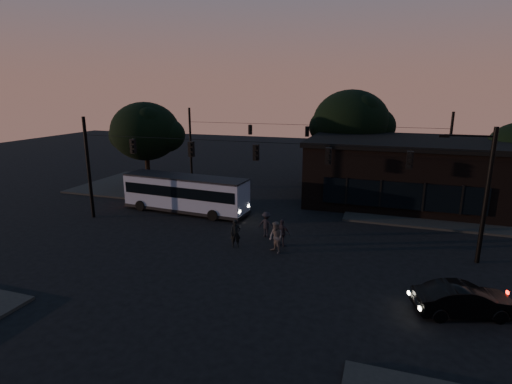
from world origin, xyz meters
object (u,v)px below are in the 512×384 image
(car, at_px, (465,300))
(pedestrian_d, at_px, (266,224))
(pedestrian_c, at_px, (282,233))
(bus, at_px, (185,192))
(building, at_px, (401,171))
(pedestrian_a, at_px, (236,234))
(pedestrian_b, at_px, (276,238))

(car, bearing_deg, pedestrian_d, 42.26)
(pedestrian_c, bearing_deg, car, 163.12)
(bus, relative_size, car, 2.49)
(building, distance_m, pedestrian_c, 14.94)
(bus, bearing_deg, pedestrian_d, -18.91)
(car, bearing_deg, pedestrian_c, 44.43)
(car, distance_m, pedestrian_a, 12.66)
(pedestrian_d, bearing_deg, car, 154.93)
(building, xyz_separation_m, bus, (-15.98, -8.54, -1.10))
(bus, height_order, pedestrian_b, bus)
(car, height_order, pedestrian_d, pedestrian_d)
(pedestrian_a, bearing_deg, car, -41.55)
(car, relative_size, pedestrian_a, 2.42)
(building, xyz_separation_m, pedestrian_a, (-9.59, -14.12, -1.85))
(pedestrian_c, height_order, pedestrian_d, pedestrian_c)
(pedestrian_c, bearing_deg, building, -106.29)
(pedestrian_b, bearing_deg, bus, -173.97)
(pedestrian_b, bearing_deg, building, 102.06)
(car, distance_m, pedestrian_c, 10.61)
(building, xyz_separation_m, pedestrian_c, (-6.93, -13.11, -1.85))
(building, height_order, pedestrian_d, building)
(car, distance_m, pedestrian_d, 12.48)
(bus, height_order, car, bus)
(building, distance_m, pedestrian_d, 14.58)
(building, xyz_separation_m, pedestrian_d, (-8.34, -11.81, -1.86))
(pedestrian_a, distance_m, pedestrian_d, 2.62)
(building, distance_m, pedestrian_b, 15.95)
(bus, xyz_separation_m, car, (18.38, -9.62, -0.92))
(bus, bearing_deg, pedestrian_a, -36.86)
(pedestrian_b, bearing_deg, pedestrian_c, 123.40)
(pedestrian_b, distance_m, pedestrian_d, 2.74)
(pedestrian_a, xyz_separation_m, pedestrian_b, (2.57, -0.09, 0.09))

